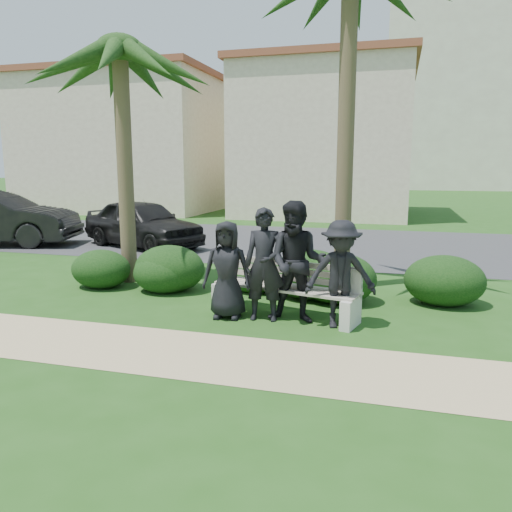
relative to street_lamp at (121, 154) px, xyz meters
The scene contains 20 objects.
ground 15.29m from the street_lamp, 53.13° to the right, with size 160.00×160.00×0.00m, color #1F4915.
footpath 16.74m from the street_lamp, 56.89° to the right, with size 30.00×1.60×0.01m, color tan.
asphalt_street 10.28m from the street_lamp, 23.96° to the right, with size 160.00×8.00×0.01m, color #2D2D30.
stucco_bldg_left 6.75m from the street_lamp, 116.57° to the left, with size 10.40×8.40×7.30m.
stucco_bldg_right 10.03m from the street_lamp, 36.87° to the left, with size 8.40×8.40×7.30m.
street_lamp is the anchor object (origin of this frame).
park_bench 15.58m from the street_lamp, 50.23° to the right, with size 2.57×1.13×0.86m.
man_a 15.27m from the street_lamp, 53.57° to the right, with size 0.77×0.50×1.57m, color black.
man_b 15.58m from the street_lamp, 51.65° to the right, with size 0.65×0.43×1.79m, color black.
man_c 15.86m from the street_lamp, 50.12° to the right, with size 0.92×0.72×1.90m, color black.
man_d 16.39m from the street_lamp, 48.46° to the right, with size 1.06×0.61×1.63m, color black.
hedge_a 12.63m from the street_lamp, 61.76° to the right, with size 1.21×1.00×0.79m, color black.
hedge_b 13.22m from the street_lamp, 55.84° to the right, with size 1.41×1.17×0.92m, color black.
hedge_c 13.99m from the street_lamp, 49.42° to the right, with size 0.95×0.78×0.62m, color black.
hedge_d 14.80m from the street_lamp, 46.41° to the right, with size 1.43×1.18×0.93m, color black.
hedge_e 15.25m from the street_lamp, 45.42° to the right, with size 1.41×1.17×0.92m, color black.
hedge_f 16.36m from the street_lamp, 39.90° to the right, with size 1.39×1.15×0.91m, color black.
hedge_extra 13.33m from the street_lamp, 56.41° to the right, with size 1.21×1.00×0.79m, color black.
palm_left 12.08m from the street_lamp, 59.16° to the right, with size 3.00×3.00×5.60m.
car_a 7.71m from the street_lamp, 55.39° to the right, with size 1.70×4.22×1.44m, color black.
Camera 1 is at (2.53, -7.52, 2.41)m, focal length 35.00 mm.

